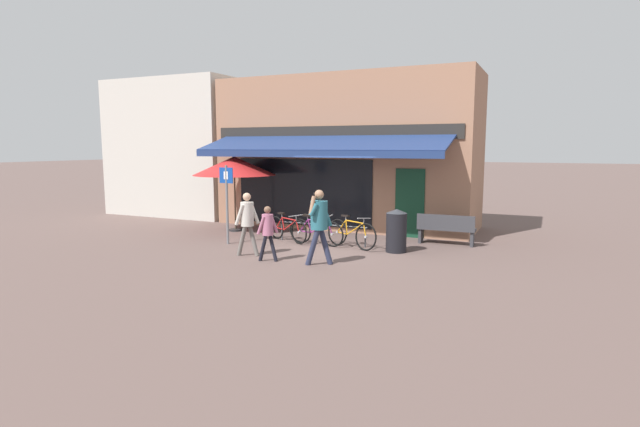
# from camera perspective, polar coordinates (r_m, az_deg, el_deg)

# --- Properties ---
(ground_plane) EXTENTS (160.00, 160.00, 0.00)m
(ground_plane) POSITION_cam_1_polar(r_m,az_deg,el_deg) (13.67, -0.23, -4.01)
(ground_plane) COLOR brown
(shop_front) EXTENTS (8.88, 4.71, 5.12)m
(shop_front) POSITION_cam_1_polar(r_m,az_deg,el_deg) (17.57, 3.09, 6.99)
(shop_front) COLOR #9E7056
(shop_front) RESTS_ON ground_plane
(neighbour_building) EXTENTS (5.50, 4.00, 5.39)m
(neighbour_building) POSITION_cam_1_polar(r_m,az_deg,el_deg) (21.84, -14.84, 7.24)
(neighbour_building) COLOR beige
(neighbour_building) RESTS_ON ground_plane
(bike_rack_rail) EXTENTS (2.72, 0.04, 0.57)m
(bike_rack_rail) POSITION_cam_1_polar(r_m,az_deg,el_deg) (14.26, 0.24, -1.64)
(bike_rack_rail) COLOR #47494F
(bike_rack_rail) RESTS_ON ground_plane
(bicycle_red) EXTENTS (1.64, 0.82, 0.83)m
(bicycle_red) POSITION_cam_1_polar(r_m,az_deg,el_deg) (14.62, -3.76, -1.76)
(bicycle_red) COLOR black
(bicycle_red) RESTS_ON ground_plane
(bicycle_purple) EXTENTS (1.78, 0.52, 0.88)m
(bicycle_purple) POSITION_cam_1_polar(r_m,az_deg,el_deg) (14.06, -0.50, -2.07)
(bicycle_purple) COLOR black
(bicycle_purple) RESTS_ON ground_plane
(bicycle_orange) EXTENTS (1.72, 0.78, 0.90)m
(bicycle_orange) POSITION_cam_1_polar(r_m,az_deg,el_deg) (13.73, 3.59, -2.29)
(bicycle_orange) COLOR black
(bicycle_orange) RESTS_ON ground_plane
(pedestrian_adult) EXTENTS (0.60, 0.72, 1.79)m
(pedestrian_adult) POSITION_cam_1_polar(r_m,az_deg,el_deg) (11.63, -0.10, -0.65)
(pedestrian_adult) COLOR #282D47
(pedestrian_adult) RESTS_ON ground_plane
(pedestrian_child) EXTENTS (0.49, 0.40, 1.36)m
(pedestrian_child) POSITION_cam_1_polar(r_m,az_deg,el_deg) (12.09, -6.00, -1.62)
(pedestrian_child) COLOR black
(pedestrian_child) RESTS_ON ground_plane
(pedestrian_second_adult) EXTENTS (0.57, 0.50, 1.63)m
(pedestrian_second_adult) POSITION_cam_1_polar(r_m,az_deg,el_deg) (12.74, -8.32, -0.45)
(pedestrian_second_adult) COLOR slate
(pedestrian_second_adult) RESTS_ON ground_plane
(litter_bin) EXTENTS (0.55, 0.55, 1.14)m
(litter_bin) POSITION_cam_1_polar(r_m,az_deg,el_deg) (13.27, 8.71, -1.93)
(litter_bin) COLOR black
(litter_bin) RESTS_ON ground_plane
(parking_sign) EXTENTS (0.44, 0.07, 2.24)m
(parking_sign) POSITION_cam_1_polar(r_m,az_deg,el_deg) (14.35, -10.61, 1.99)
(parking_sign) COLOR slate
(parking_sign) RESTS_ON ground_plane
(cafe_parasol) EXTENTS (2.69, 2.69, 2.45)m
(cafe_parasol) POSITION_cam_1_polar(r_m,az_deg,el_deg) (16.50, -9.77, 5.38)
(cafe_parasol) COLOR #4C3D2D
(cafe_parasol) RESTS_ON ground_plane
(park_bench) EXTENTS (1.61, 0.48, 0.87)m
(park_bench) POSITION_cam_1_polar(r_m,az_deg,el_deg) (14.53, 14.20, -1.69)
(park_bench) COLOR #38383D
(park_bench) RESTS_ON ground_plane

